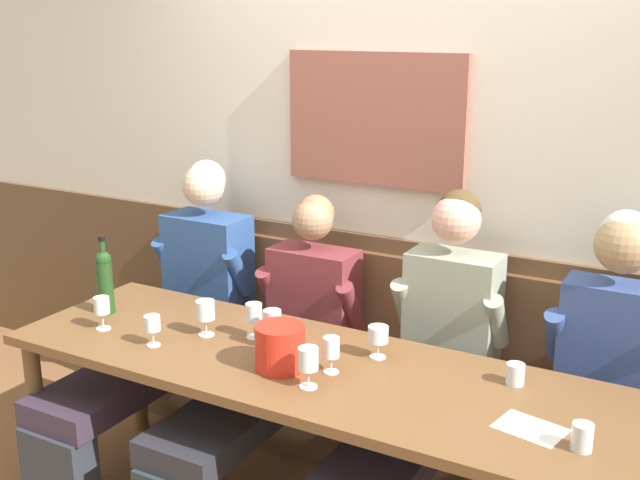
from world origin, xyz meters
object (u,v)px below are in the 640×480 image
at_px(person_center_left_seat, 274,353).
at_px(wine_glass_center_front, 308,361).
at_px(water_tumbler_left, 582,437).
at_px(wine_bottle_green_tall, 105,280).
at_px(wine_glass_mid_left, 102,307).
at_px(wine_glass_left_end, 378,336).
at_px(wine_glass_near_bucket, 205,312).
at_px(dining_table, 311,382).
at_px(person_center_right_seat, 423,371).
at_px(wall_bench, 384,401).
at_px(person_right_seat, 170,311).
at_px(wine_glass_mid_right, 152,325).
at_px(wine_glass_by_bottle, 272,322).
at_px(wine_glass_center_rear, 254,315).
at_px(ice_bucket, 280,347).
at_px(wine_glass_right_end, 331,349).
at_px(water_tumbler_right, 515,374).
at_px(person_left_seat, 594,412).

relative_size(person_center_left_seat, wine_glass_center_front, 8.21).
distance_m(wine_glass_center_front, water_tumbler_left, 0.93).
distance_m(wine_bottle_green_tall, wine_glass_mid_left, 0.20).
bearing_deg(water_tumbler_left, wine_glass_left_end, 159.72).
height_order(wine_glass_left_end, wine_glass_near_bucket, wine_glass_near_bucket).
height_order(dining_table, person_center_right_seat, person_center_right_seat).
relative_size(wall_bench, dining_table, 1.12).
height_order(wine_glass_near_bucket, water_tumbler_left, wine_glass_near_bucket).
height_order(dining_table, person_right_seat, person_right_seat).
xyz_separation_m(wall_bench, wine_glass_center_front, (0.09, -0.86, 0.57)).
distance_m(wine_glass_mid_right, wine_glass_by_bottle, 0.48).
height_order(person_right_seat, wine_glass_near_bucket, person_right_seat).
relative_size(person_right_seat, wine_glass_mid_right, 10.60).
relative_size(person_right_seat, wine_glass_mid_left, 9.51).
height_order(wine_glass_center_front, wine_glass_mid_left, wine_glass_center_front).
height_order(wine_bottle_green_tall, wine_glass_near_bucket, wine_bottle_green_tall).
height_order(wine_glass_left_end, wine_glass_mid_left, wine_glass_mid_left).
bearing_deg(dining_table, wine_glass_center_rear, 162.46).
bearing_deg(wine_glass_mid_right, wine_glass_mid_left, 174.40).
bearing_deg(wine_glass_center_front, person_center_left_seat, 133.06).
distance_m(person_center_right_seat, water_tumbler_left, 0.86).
bearing_deg(wine_glass_center_rear, dining_table, -17.54).
height_order(dining_table, wine_glass_by_bottle, wine_glass_by_bottle).
height_order(ice_bucket, wine_glass_center_front, ice_bucket).
distance_m(wine_glass_by_bottle, wine_glass_center_rear, 0.13).
xyz_separation_m(wine_glass_right_end, wine_glass_center_front, (-0.01, -0.14, 0.01)).
bearing_deg(wall_bench, wine_bottle_green_tall, -147.59).
bearing_deg(wine_glass_left_end, person_right_seat, 171.05).
xyz_separation_m(wall_bench, person_right_seat, (-0.99, -0.32, 0.37)).
bearing_deg(dining_table, water_tumbler_right, 16.09).
distance_m(wine_glass_center_rear, wine_glass_mid_left, 0.65).
relative_size(ice_bucket, wine_glass_left_end, 1.48).
bearing_deg(wine_glass_mid_left, wine_glass_mid_right, -5.60).
relative_size(wine_bottle_green_tall, water_tumbler_right, 4.54).
bearing_deg(person_center_right_seat, water_tumbler_right, -19.38).
distance_m(ice_bucket, wine_glass_by_bottle, 0.19).
distance_m(wine_glass_center_rear, wine_glass_center_front, 0.50).
xyz_separation_m(dining_table, wine_glass_near_bucket, (-0.52, 0.03, 0.18)).
bearing_deg(wall_bench, wine_glass_center_rear, -119.51).
height_order(person_center_right_seat, water_tumbler_left, person_center_right_seat).
height_order(dining_table, wine_bottle_green_tall, wine_bottle_green_tall).
relative_size(dining_table, wine_glass_right_end, 18.02).
distance_m(wine_bottle_green_tall, water_tumbler_left, 2.07).
relative_size(person_center_left_seat, person_left_seat, 0.93).
relative_size(wine_glass_by_bottle, wine_glass_center_front, 1.05).
xyz_separation_m(wall_bench, water_tumbler_left, (1.01, -0.81, 0.52)).
xyz_separation_m(person_center_left_seat, wine_glass_right_end, (0.47, -0.34, 0.25)).
xyz_separation_m(person_center_left_seat, water_tumbler_left, (1.38, -0.44, 0.20)).
distance_m(dining_table, wine_glass_by_bottle, 0.29).
bearing_deg(water_tumbler_left, wine_glass_mid_left, -179.94).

